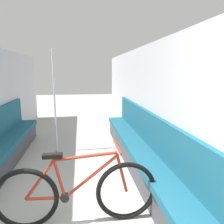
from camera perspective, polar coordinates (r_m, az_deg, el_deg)
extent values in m
cube|color=#B2B2B7|center=(3.88, 10.04, 1.65)|extent=(0.10, 8.75, 2.11)
cube|color=#3D3D42|center=(3.89, 6.63, -11.83)|extent=(0.36, 4.36, 0.33)
cube|color=#195166|center=(3.81, 6.70, -8.83)|extent=(0.43, 4.36, 0.10)
cube|color=#195166|center=(3.77, 9.43, -3.97)|extent=(0.07, 4.36, 0.55)
torus|color=black|center=(2.60, -21.61, -20.39)|extent=(0.68, 0.05, 0.68)
torus|color=black|center=(2.57, 3.77, -19.92)|extent=(0.68, 0.05, 0.68)
cylinder|color=#9E2D19|center=(2.56, -16.94, -20.75)|extent=(0.40, 0.03, 0.05)
cylinder|color=#9E2D19|center=(2.47, -18.48, -16.62)|extent=(0.32, 0.03, 0.41)
cylinder|color=#9E2D19|center=(2.43, -13.69, -16.20)|extent=(0.14, 0.03, 0.48)
cylinder|color=#9E2D19|center=(2.43, -5.50, -16.43)|extent=(0.58, 0.03, 0.46)
cylinder|color=#9E2D19|center=(2.33, -6.93, -11.43)|extent=(0.67, 0.03, 0.08)
cylinder|color=#9E2D19|center=(2.46, 2.58, -15.63)|extent=(0.14, 0.03, 0.45)
cylinder|color=black|center=(2.54, -12.16, -20.98)|extent=(0.09, 0.06, 0.09)
cube|color=black|center=(2.34, -15.26, -11.00)|extent=(0.20, 0.07, 0.04)
cylinder|color=#9E2D19|center=(2.33, 1.34, -8.96)|extent=(0.02, 0.46, 0.02)
cylinder|color=gray|center=(4.76, -14.16, -9.86)|extent=(0.08, 0.08, 0.01)
cylinder|color=silver|center=(4.51, -14.75, 2.58)|extent=(0.04, 0.04, 2.09)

